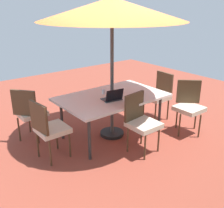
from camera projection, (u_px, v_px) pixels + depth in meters
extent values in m
cube|color=brown|center=(112.00, 135.00, 5.08)|extent=(10.00, 10.00, 0.02)
cube|color=silver|center=(112.00, 97.00, 4.80)|extent=(1.89, 1.18, 0.04)
cylinder|color=#333333|center=(128.00, 101.00, 5.73)|extent=(0.05, 0.05, 0.73)
cylinder|color=#333333|center=(62.00, 120.00, 4.81)|extent=(0.05, 0.05, 0.73)
cylinder|color=#333333|center=(159.00, 114.00, 5.08)|extent=(0.05, 0.05, 0.73)
cylinder|color=#333333|center=(89.00, 139.00, 4.16)|extent=(0.05, 0.05, 0.73)
cylinder|color=#4C4C4C|center=(112.00, 73.00, 4.65)|extent=(0.06, 0.06, 2.37)
cone|color=orange|center=(112.00, 9.00, 4.27)|extent=(2.43, 2.43, 0.36)
cylinder|color=black|center=(112.00, 133.00, 5.06)|extent=(0.44, 0.44, 0.06)
cube|color=beige|center=(52.00, 129.00, 4.18)|extent=(0.46, 0.46, 0.08)
cube|color=#4C3823|center=(39.00, 118.00, 3.95)|extent=(0.09, 0.44, 0.45)
cylinder|color=#4C3823|center=(70.00, 144.00, 4.27)|extent=(0.03, 0.03, 0.45)
cylinder|color=#4C3823|center=(57.00, 137.00, 4.51)|extent=(0.03, 0.03, 0.45)
cylinder|color=#4C3823|center=(50.00, 153.00, 4.04)|extent=(0.03, 0.03, 0.45)
cylinder|color=#4C3823|center=(38.00, 144.00, 4.28)|extent=(0.03, 0.03, 0.45)
cube|color=beige|center=(189.00, 109.00, 4.98)|extent=(0.46, 0.46, 0.08)
cube|color=#4C3823|center=(189.00, 92.00, 5.08)|extent=(0.35, 0.33, 0.45)
cylinder|color=#4C3823|center=(179.00, 125.00, 4.93)|extent=(0.03, 0.03, 0.45)
cylinder|color=#4C3823|center=(200.00, 126.00, 4.90)|extent=(0.03, 0.03, 0.45)
cylinder|color=#4C3823|center=(177.00, 117.00, 5.26)|extent=(0.03, 0.03, 0.45)
cylinder|color=#4C3823|center=(195.00, 118.00, 5.23)|extent=(0.03, 0.03, 0.45)
cube|color=beige|center=(144.00, 125.00, 4.33)|extent=(0.46, 0.46, 0.08)
cube|color=#4C3823|center=(134.00, 106.00, 4.38)|extent=(0.44, 0.09, 0.45)
cylinder|color=#4C3823|center=(145.00, 147.00, 4.19)|extent=(0.03, 0.03, 0.45)
cylinder|color=#4C3823|center=(159.00, 139.00, 4.43)|extent=(0.03, 0.03, 0.45)
cylinder|color=#4C3823|center=(128.00, 139.00, 4.43)|extent=(0.03, 0.03, 0.45)
cylinder|color=#4C3823|center=(142.00, 132.00, 4.67)|extent=(0.03, 0.03, 0.45)
cube|color=beige|center=(156.00, 97.00, 5.59)|extent=(0.46, 0.46, 0.08)
cube|color=#4C3823|center=(164.00, 83.00, 5.61)|extent=(0.06, 0.44, 0.45)
cylinder|color=#4C3823|center=(144.00, 108.00, 5.73)|extent=(0.03, 0.03, 0.45)
cylinder|color=#4C3823|center=(155.00, 113.00, 5.45)|extent=(0.03, 0.03, 0.45)
cylinder|color=#4C3823|center=(156.00, 105.00, 5.92)|extent=(0.03, 0.03, 0.45)
cylinder|color=#4C3823|center=(168.00, 110.00, 5.65)|extent=(0.03, 0.03, 0.45)
cube|color=beige|center=(32.00, 113.00, 4.80)|extent=(0.46, 0.46, 0.08)
cube|color=#4C3823|center=(24.00, 103.00, 4.51)|extent=(0.30, 0.37, 0.45)
cylinder|color=#4C3823|center=(47.00, 123.00, 5.02)|extent=(0.03, 0.03, 0.45)
cylinder|color=#4C3823|center=(29.00, 121.00, 5.09)|extent=(0.03, 0.03, 0.45)
cylinder|color=#4C3823|center=(38.00, 132.00, 4.69)|extent=(0.03, 0.03, 0.45)
cylinder|color=#4C3823|center=(19.00, 130.00, 4.77)|extent=(0.03, 0.03, 0.45)
cube|color=#2D2D33|center=(112.00, 99.00, 4.62)|extent=(0.35, 0.27, 0.02)
cube|color=black|center=(115.00, 95.00, 4.49)|extent=(0.32, 0.10, 0.20)
cylinder|color=white|center=(104.00, 92.00, 4.89)|extent=(0.06, 0.06, 0.09)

